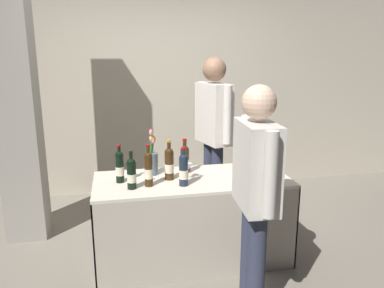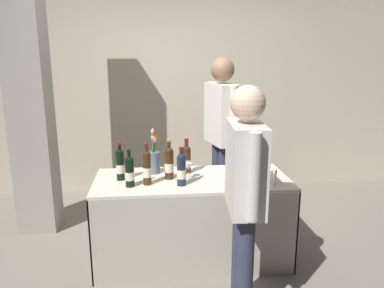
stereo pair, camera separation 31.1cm
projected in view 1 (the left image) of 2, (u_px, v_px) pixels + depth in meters
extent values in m
plane|color=gray|center=(192.00, 257.00, 3.36)|extent=(12.00, 12.00, 0.00)
cube|color=#B2A893|center=(162.00, 69.00, 4.77)|extent=(7.84, 0.12, 3.17)
cube|color=gray|center=(14.00, 83.00, 3.44)|extent=(0.37, 0.37, 3.03)
cube|color=beige|center=(192.00, 180.00, 3.19)|extent=(1.64, 0.71, 0.02)
cube|color=#ABA392|center=(201.00, 239.00, 2.94)|extent=(1.64, 0.01, 0.72)
cube|color=#ABA392|center=(185.00, 205.00, 3.61)|extent=(1.64, 0.01, 0.72)
cube|color=#ABA392|center=(96.00, 229.00, 3.11)|extent=(0.01, 0.71, 0.72)
cube|color=#ABA392|center=(279.00, 212.00, 3.44)|extent=(0.01, 0.71, 0.72)
cylinder|color=#38230F|center=(169.00, 166.00, 3.13)|extent=(0.08, 0.08, 0.23)
sphere|color=#38230F|center=(169.00, 152.00, 3.11)|extent=(0.07, 0.07, 0.07)
cylinder|color=#38230F|center=(169.00, 147.00, 3.10)|extent=(0.03, 0.03, 0.09)
cylinder|color=#B7932D|center=(169.00, 141.00, 3.08)|extent=(0.03, 0.03, 0.02)
cylinder|color=beige|center=(169.00, 168.00, 3.14)|extent=(0.08, 0.08, 0.07)
cylinder|color=#38230F|center=(149.00, 171.00, 2.97)|extent=(0.07, 0.07, 0.25)
sphere|color=#38230F|center=(148.00, 156.00, 2.94)|extent=(0.06, 0.06, 0.06)
cylinder|color=#38230F|center=(148.00, 151.00, 2.94)|extent=(0.03, 0.03, 0.08)
cylinder|color=maroon|center=(148.00, 146.00, 2.92)|extent=(0.03, 0.03, 0.02)
cylinder|color=beige|center=(149.00, 174.00, 2.98)|extent=(0.07, 0.07, 0.08)
cylinder|color=black|center=(132.00, 176.00, 2.92)|extent=(0.07, 0.07, 0.21)
sphere|color=black|center=(131.00, 163.00, 2.90)|extent=(0.07, 0.07, 0.07)
cylinder|color=black|center=(131.00, 158.00, 2.89)|extent=(0.03, 0.03, 0.08)
cylinder|color=black|center=(131.00, 152.00, 2.88)|extent=(0.03, 0.03, 0.02)
cylinder|color=beige|center=(132.00, 178.00, 2.92)|extent=(0.07, 0.07, 0.07)
cylinder|color=black|center=(120.00, 169.00, 3.06)|extent=(0.07, 0.07, 0.23)
sphere|color=black|center=(119.00, 155.00, 3.04)|extent=(0.07, 0.07, 0.07)
cylinder|color=black|center=(119.00, 151.00, 3.03)|extent=(0.03, 0.03, 0.07)
cylinder|color=maroon|center=(119.00, 146.00, 3.02)|extent=(0.03, 0.03, 0.02)
cylinder|color=beige|center=(120.00, 171.00, 3.07)|extent=(0.07, 0.07, 0.07)
cylinder|color=#192333|center=(257.00, 170.00, 3.03)|extent=(0.07, 0.07, 0.23)
sphere|color=#192333|center=(258.00, 156.00, 3.00)|extent=(0.07, 0.07, 0.07)
cylinder|color=#192333|center=(258.00, 152.00, 2.99)|extent=(0.03, 0.03, 0.07)
cylinder|color=black|center=(258.00, 147.00, 2.98)|extent=(0.03, 0.03, 0.02)
cylinder|color=beige|center=(257.00, 172.00, 3.03)|extent=(0.08, 0.08, 0.07)
cylinder|color=#192333|center=(184.00, 172.00, 2.99)|extent=(0.07, 0.07, 0.23)
sphere|color=#192333|center=(183.00, 158.00, 2.96)|extent=(0.07, 0.07, 0.07)
cylinder|color=#192333|center=(183.00, 154.00, 2.95)|extent=(0.03, 0.03, 0.07)
cylinder|color=maroon|center=(183.00, 148.00, 2.94)|extent=(0.04, 0.04, 0.02)
cylinder|color=beige|center=(184.00, 174.00, 2.99)|extent=(0.07, 0.07, 0.07)
cylinder|color=#38230F|center=(185.00, 161.00, 3.30)|extent=(0.08, 0.08, 0.21)
sphere|color=#38230F|center=(185.00, 150.00, 3.28)|extent=(0.07, 0.07, 0.07)
cylinder|color=#38230F|center=(185.00, 145.00, 3.27)|extent=(0.03, 0.03, 0.08)
cylinder|color=maroon|center=(185.00, 140.00, 3.26)|extent=(0.04, 0.04, 0.02)
cylinder|color=beige|center=(185.00, 163.00, 3.31)|extent=(0.08, 0.08, 0.07)
cylinder|color=silver|center=(188.00, 178.00, 3.18)|extent=(0.07, 0.07, 0.00)
cylinder|color=silver|center=(188.00, 175.00, 3.17)|extent=(0.01, 0.01, 0.06)
cone|color=silver|center=(188.00, 168.00, 3.15)|extent=(0.06, 0.06, 0.07)
cylinder|color=#590C19|center=(188.00, 170.00, 3.16)|extent=(0.03, 0.03, 0.02)
cylinder|color=silver|center=(250.00, 174.00, 3.29)|extent=(0.06, 0.06, 0.00)
cylinder|color=silver|center=(250.00, 171.00, 3.28)|extent=(0.01, 0.01, 0.06)
cone|color=silver|center=(250.00, 164.00, 3.27)|extent=(0.07, 0.07, 0.07)
cylinder|color=#590C19|center=(250.00, 166.00, 3.27)|extent=(0.04, 0.04, 0.02)
cylinder|color=silver|center=(245.00, 181.00, 3.12)|extent=(0.07, 0.07, 0.00)
cylinder|color=silver|center=(245.00, 177.00, 3.11)|extent=(0.01, 0.01, 0.07)
cone|color=silver|center=(245.00, 169.00, 3.10)|extent=(0.08, 0.08, 0.06)
cylinder|color=slate|center=(152.00, 164.00, 3.27)|extent=(0.10, 0.10, 0.19)
cylinder|color=#38722D|center=(151.00, 152.00, 3.23)|extent=(0.02, 0.03, 0.23)
ellipsoid|color=gold|center=(151.00, 139.00, 3.21)|extent=(0.03, 0.03, 0.05)
cylinder|color=#38722D|center=(151.00, 148.00, 3.24)|extent=(0.01, 0.04, 0.28)
ellipsoid|color=pink|center=(151.00, 133.00, 3.19)|extent=(0.03, 0.03, 0.05)
cylinder|color=#38722D|center=(152.00, 152.00, 3.26)|extent=(0.02, 0.03, 0.20)
ellipsoid|color=pink|center=(153.00, 141.00, 3.22)|extent=(0.03, 0.03, 0.05)
cylinder|color=#38722D|center=(152.00, 151.00, 3.27)|extent=(0.04, 0.02, 0.21)
ellipsoid|color=gold|center=(154.00, 139.00, 3.25)|extent=(0.03, 0.03, 0.05)
cylinder|color=#38722D|center=(152.00, 151.00, 3.24)|extent=(0.02, 0.02, 0.22)
ellipsoid|color=pink|center=(151.00, 139.00, 3.21)|extent=(0.03, 0.03, 0.05)
cylinder|color=#38722D|center=(150.00, 148.00, 3.24)|extent=(0.03, 0.05, 0.28)
ellipsoid|color=red|center=(151.00, 132.00, 3.23)|extent=(0.03, 0.03, 0.05)
cube|color=silver|center=(271.00, 172.00, 3.12)|extent=(0.02, 0.17, 0.14)
cylinder|color=#2D3347|center=(209.00, 179.00, 4.10)|extent=(0.12, 0.12, 0.87)
cylinder|color=#2D3347|center=(217.00, 184.00, 3.95)|extent=(0.12, 0.12, 0.87)
cube|color=beige|center=(214.00, 113.00, 3.85)|extent=(0.31, 0.49, 0.61)
sphere|color=#8C664C|center=(214.00, 69.00, 3.74)|extent=(0.24, 0.24, 0.24)
cylinder|color=beige|center=(202.00, 108.00, 4.08)|extent=(0.08, 0.08, 0.57)
cylinder|color=beige|center=(227.00, 115.00, 3.61)|extent=(0.08, 0.08, 0.57)
cylinder|color=#2D3347|center=(256.00, 267.00, 2.49)|extent=(0.12, 0.12, 0.80)
cylinder|color=#2D3347|center=(249.00, 254.00, 2.66)|extent=(0.12, 0.12, 0.80)
cube|color=beige|center=(257.00, 165.00, 2.41)|extent=(0.24, 0.46, 0.56)
sphere|color=beige|center=(259.00, 102.00, 2.32)|extent=(0.22, 0.22, 0.22)
cylinder|color=beige|center=(270.00, 175.00, 2.15)|extent=(0.08, 0.08, 0.52)
cylinder|color=beige|center=(246.00, 151.00, 2.66)|extent=(0.08, 0.08, 0.52)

